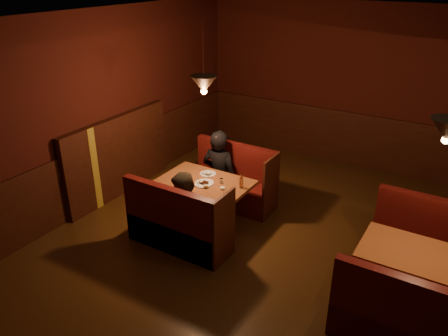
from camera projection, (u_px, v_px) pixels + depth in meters
The scene contains 9 objects.
room at pixel (256, 181), 5.28m from camera, with size 6.02×7.02×2.92m.
main_table at pixel (207, 191), 6.17m from camera, with size 1.27×0.77×0.89m.
main_bench_far at pixel (233, 185), 6.82m from camera, with size 1.40×0.50×0.95m.
main_bench_near at pixel (177, 228), 5.70m from camera, with size 1.40×0.50×0.95m.
second_table at pixel (416, 268), 4.64m from camera, with size 1.20×0.77×0.68m.
second_bench_far at pixel (426, 250), 5.27m from camera, with size 1.33×0.50×0.95m.
second_bench_near at pixel (402, 326), 4.16m from camera, with size 1.33×0.50×0.95m.
diner_a at pixel (219, 157), 6.61m from camera, with size 0.57×0.37×1.56m, color black.
diner_b at pixel (186, 199), 5.61m from camera, with size 0.68×0.53×1.39m, color #322B1F.
Camera 1 is at (1.85, -4.19, 3.43)m, focal length 35.00 mm.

